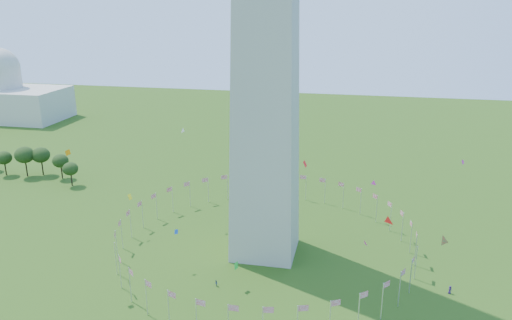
{
  "coord_description": "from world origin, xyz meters",
  "views": [
    {
      "loc": [
        22.85,
        -72.66,
        66.64
      ],
      "look_at": [
        0.52,
        35.0,
        31.36
      ],
      "focal_mm": 35.0,
      "sensor_mm": 36.0,
      "label": 1
    }
  ],
  "objects": [
    {
      "name": "tree_line_west",
      "position": [
        -107.89,
        90.84,
        5.4
      ],
      "size": [
        55.17,
        15.2,
        12.18
      ],
      "color": "#274416",
      "rests_on": "ground"
    },
    {
      "name": "capitol_building",
      "position": [
        -180.0,
        180.0,
        23.0
      ],
      "size": [
        70.0,
        35.0,
        46.0
      ],
      "primitive_type": null,
      "color": "beige",
      "rests_on": "ground"
    },
    {
      "name": "flag_ring",
      "position": [
        -0.0,
        50.0,
        4.5
      ],
      "size": [
        80.24,
        80.24,
        9.0
      ],
      "color": "silver",
      "rests_on": "ground"
    },
    {
      "name": "kites_aloft",
      "position": [
        13.68,
        28.01,
        20.15
      ],
      "size": [
        95.85,
        72.69,
        30.8
      ],
      "color": "red",
      "rests_on": "ground"
    }
  ]
}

